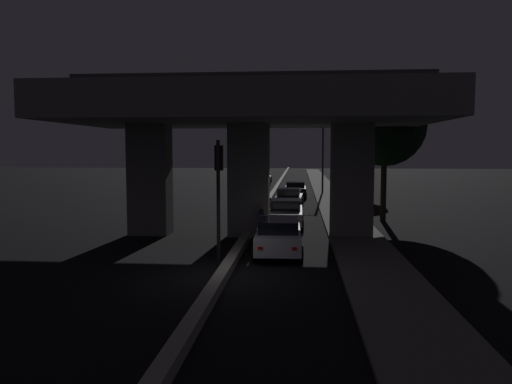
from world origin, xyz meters
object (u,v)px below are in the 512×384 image
(car_black_fourth, at_px, (295,190))
(motorcycle_red_filtering_mid, at_px, (271,213))
(car_black_third, at_px, (289,198))
(car_grey_third_oncoming, at_px, (264,177))
(car_white_lead_oncoming, at_px, (249,191))
(pedestrian_on_sidewalk, at_px, (361,214))
(street_lamp, at_px, (319,145))
(car_grey_second_oncoming, at_px, (261,181))
(motorcycle_white_filtering_near, at_px, (261,227))
(traffic_light_left_of_median, at_px, (219,178))
(car_white_lead, at_px, (279,236))
(car_white_second, at_px, (286,213))

(car_black_fourth, distance_m, motorcycle_red_filtering_mid, 15.60)
(car_black_third, bearing_deg, car_grey_third_oncoming, 10.17)
(car_black_third, height_order, car_black_fourth, car_black_third)
(car_white_lead_oncoming, distance_m, pedestrian_on_sidewalk, 17.55)
(street_lamp, distance_m, car_black_fourth, 6.37)
(car_grey_second_oncoming, bearing_deg, motorcycle_white_filtering_near, 6.10)
(car_white_lead_oncoming, bearing_deg, car_black_third, 29.18)
(car_black_fourth, height_order, motorcycle_white_filtering_near, motorcycle_white_filtering_near)
(pedestrian_on_sidewalk, bearing_deg, car_black_fourth, 101.15)
(traffic_light_left_of_median, bearing_deg, pedestrian_on_sidewalk, 48.86)
(motorcycle_white_filtering_near, height_order, motorcycle_red_filtering_mid, motorcycle_red_filtering_mid)
(traffic_light_left_of_median, distance_m, car_white_lead_oncoming, 23.18)
(car_black_fourth, distance_m, car_grey_third_oncoming, 20.41)
(car_grey_third_oncoming, relative_size, motorcycle_red_filtering_mid, 2.22)
(street_lamp, height_order, motorcycle_white_filtering_near, street_lamp)
(motorcycle_red_filtering_mid, xyz_separation_m, pedestrian_on_sidewalk, (4.78, -2.32, 0.30))
(car_grey_second_oncoming, relative_size, pedestrian_on_sidewalk, 2.53)
(motorcycle_red_filtering_mid, bearing_deg, car_grey_second_oncoming, 8.51)
(car_grey_second_oncoming, distance_m, pedestrian_on_sidewalk, 30.77)
(car_black_fourth, bearing_deg, pedestrian_on_sidewalk, -169.26)
(car_black_third, xyz_separation_m, car_black_fourth, (0.38, 8.31, -0.04))
(traffic_light_left_of_median, distance_m, car_grey_third_oncoming, 45.08)
(street_lamp, xyz_separation_m, car_grey_third_oncoming, (-6.40, 15.48, -3.84))
(car_black_fourth, bearing_deg, car_grey_second_oncoming, 17.97)
(motorcycle_white_filtering_near, bearing_deg, car_black_third, -1.46)
(car_white_lead, relative_size, car_white_second, 0.98)
(car_grey_second_oncoming, bearing_deg, motorcycle_red_filtering_mid, 7.27)
(car_white_second, xyz_separation_m, car_grey_second_oncoming, (-3.60, 28.81, -0.05))
(car_black_third, distance_m, car_white_lead_oncoming, 7.25)
(car_black_fourth, relative_size, motorcycle_white_filtering_near, 2.17)
(car_grey_third_oncoming, xyz_separation_m, pedestrian_on_sidewalk, (7.72, -37.86, 0.13))
(car_black_third, height_order, car_grey_second_oncoming, car_black_third)
(car_white_lead_oncoming, bearing_deg, car_white_second, 13.31)
(motorcycle_white_filtering_near, distance_m, motorcycle_red_filtering_mid, 5.09)
(car_black_fourth, bearing_deg, car_white_lead_oncoming, 116.48)
(car_black_third, distance_m, motorcycle_red_filtering_mid, 7.30)
(car_grey_second_oncoming, xyz_separation_m, car_grey_third_oncoming, (-0.21, 8.01, 0.08))
(car_white_lead_oncoming, bearing_deg, traffic_light_left_of_median, 2.93)
(street_lamp, relative_size, car_white_second, 1.71)
(car_white_second, relative_size, car_white_lead_oncoming, 1.07)
(car_black_third, relative_size, car_grey_third_oncoming, 1.17)
(pedestrian_on_sidewalk, bearing_deg, motorcycle_white_filtering_near, -150.81)
(car_white_second, height_order, motorcycle_white_filtering_near, car_white_second)
(car_black_fourth, xyz_separation_m, motorcycle_white_filtering_near, (-1.42, -20.64, -0.11))
(car_white_second, xyz_separation_m, pedestrian_on_sidewalk, (3.91, -1.04, 0.16))
(street_lamp, xyz_separation_m, car_white_second, (-2.60, -21.34, -3.88))
(motorcycle_red_filtering_mid, bearing_deg, traffic_light_left_of_median, 174.12)
(car_white_lead, xyz_separation_m, motorcycle_red_filtering_mid, (-0.78, 8.41, -0.13))
(car_white_second, distance_m, car_grey_third_oncoming, 37.02)
(car_white_lead_oncoming, relative_size, car_grey_third_oncoming, 1.06)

